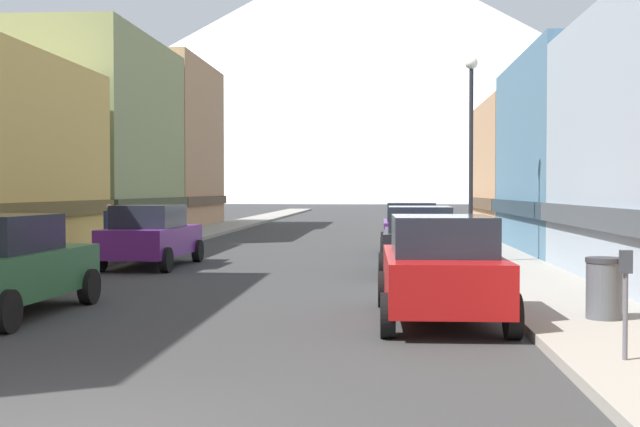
# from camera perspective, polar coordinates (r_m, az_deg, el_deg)

# --- Properties ---
(sidewalk_left) EXTENTS (2.50, 100.00, 0.15)m
(sidewalk_left) POSITION_cam_1_polar(r_m,az_deg,el_deg) (42.93, -7.91, -1.25)
(sidewalk_left) COLOR gray
(sidewalk_left) RESTS_ON ground
(sidewalk_right) EXTENTS (2.50, 100.00, 0.15)m
(sidewalk_right) POSITION_cam_1_polar(r_m,az_deg,el_deg) (42.10, 8.96, -1.31)
(sidewalk_right) COLOR gray
(sidewalk_right) RESTS_ON ground
(storefront_left_2) EXTENTS (8.09, 11.40, 9.09)m
(storefront_left_2) POSITION_cam_1_polar(r_m,az_deg,el_deg) (39.67, -16.77, 4.70)
(storefront_left_2) COLOR #8C9966
(storefront_left_2) RESTS_ON ground
(storefront_left_3) EXTENTS (9.70, 10.71, 9.74)m
(storefront_left_3) POSITION_cam_1_polar(r_m,az_deg,el_deg) (50.53, -13.04, 4.40)
(storefront_left_3) COLOR tan
(storefront_left_3) RESTS_ON ground
(storefront_right_2) EXTENTS (6.51, 10.52, 6.81)m
(storefront_right_2) POSITION_cam_1_polar(r_m,az_deg,el_deg) (30.38, 19.18, 3.55)
(storefront_right_2) COLOR slate
(storefront_right_2) RESTS_ON ground
(storefront_right_3) EXTENTS (10.26, 8.60, 6.32)m
(storefront_right_3) POSITION_cam_1_polar(r_m,az_deg,el_deg) (40.29, 18.19, 2.73)
(storefront_right_3) COLOR tan
(storefront_right_3) RESTS_ON ground
(car_left_0) EXTENTS (2.19, 4.46, 1.78)m
(car_left_0) POSITION_cam_1_polar(r_m,az_deg,el_deg) (15.42, -21.19, -3.34)
(car_left_0) COLOR #265933
(car_left_0) RESTS_ON ground
(car_left_1) EXTENTS (2.20, 4.46, 1.78)m
(car_left_1) POSITION_cam_1_polar(r_m,az_deg,el_deg) (24.26, -11.56, -1.50)
(car_left_1) COLOR #591E72
(car_left_1) RESTS_ON ground
(car_right_0) EXTENTS (2.12, 4.43, 1.78)m
(car_right_0) POSITION_cam_1_polar(r_m,az_deg,el_deg) (13.99, 8.33, -3.74)
(car_right_0) COLOR #9E1111
(car_right_0) RESTS_ON ground
(car_right_1) EXTENTS (2.13, 4.43, 1.78)m
(car_right_1) POSITION_cam_1_polar(r_m,az_deg,el_deg) (21.97, 6.85, -1.80)
(car_right_1) COLOR black
(car_right_1) RESTS_ON ground
(car_right_2) EXTENTS (2.07, 4.40, 1.78)m
(car_right_2) POSITION_cam_1_polar(r_m,az_deg,el_deg) (28.75, 6.25, -0.99)
(car_right_2) COLOR #591E72
(car_right_2) RESTS_ON ground
(parking_meter_near) EXTENTS (0.14, 0.10, 1.33)m
(parking_meter_near) POSITION_cam_1_polar(r_m,az_deg,el_deg) (10.67, 20.31, -4.88)
(parking_meter_near) COLOR #595960
(parking_meter_near) RESTS_ON sidewalk_right
(trash_bin_right) EXTENTS (0.59, 0.59, 0.98)m
(trash_bin_right) POSITION_cam_1_polar(r_m,az_deg,el_deg) (13.97, 18.98, -4.88)
(trash_bin_right) COLOR #4C5156
(trash_bin_right) RESTS_ON sidewalk_right
(potted_plant_1) EXTENTS (0.49, 0.49, 0.86)m
(potted_plant_1) POSITION_cam_1_polar(r_m,az_deg,el_deg) (24.93, -18.92, -2.13)
(potted_plant_1) COLOR gray
(potted_plant_1) RESTS_ON sidewalk_left
(pedestrian_0) EXTENTS (0.36, 0.36, 1.59)m
(pedestrian_0) POSITION_cam_1_polar(r_m,az_deg,el_deg) (28.41, -14.33, -1.11)
(pedestrian_0) COLOR navy
(pedestrian_0) RESTS_ON sidewalk_left
(streetlamp_right) EXTENTS (0.36, 0.36, 5.86)m
(streetlamp_right) POSITION_cam_1_polar(r_m,az_deg,el_deg) (24.09, 10.37, 5.83)
(streetlamp_right) COLOR black
(streetlamp_right) RESTS_ON sidewalk_right
(mountain_backdrop) EXTENTS (271.38, 271.38, 82.14)m
(mountain_backdrop) POSITION_cam_1_polar(r_m,az_deg,el_deg) (269.79, 2.98, 9.89)
(mountain_backdrop) COLOR silver
(mountain_backdrop) RESTS_ON ground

